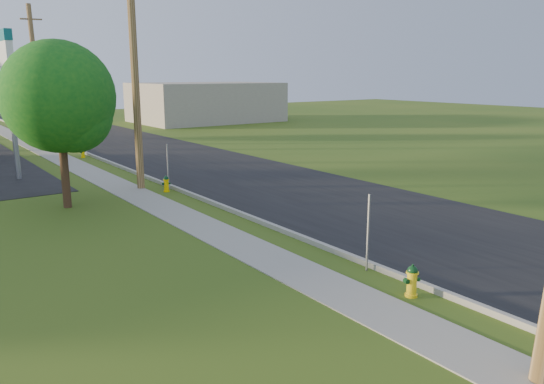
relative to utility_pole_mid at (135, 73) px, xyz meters
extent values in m
plane|color=#325216|center=(0.60, -17.00, -4.95)|extent=(140.00, 140.00, 0.00)
cube|color=black|center=(5.10, -7.00, -4.94)|extent=(8.00, 120.00, 0.02)
cube|color=gray|center=(1.10, -7.00, -4.88)|extent=(0.15, 120.00, 0.15)
cube|color=gray|center=(-0.65, -7.00, -4.94)|extent=(1.50, 120.00, 0.03)
cylinder|color=brown|center=(0.00, 0.00, -0.05)|extent=(0.32, 0.32, 9.80)
cylinder|color=brown|center=(0.00, 18.00, -0.20)|extent=(0.49, 0.32, 9.50)
cube|color=brown|center=(0.00, 18.00, 3.55)|extent=(1.40, 0.10, 0.12)
cube|color=gray|center=(0.85, -12.80, -3.95)|extent=(0.05, 0.04, 2.00)
cube|color=gray|center=(0.85, -1.00, -3.95)|extent=(0.05, 0.04, 2.00)
cube|color=gray|center=(0.85, 11.20, -3.95)|extent=(0.05, 0.04, 2.00)
cylinder|color=gray|center=(-3.90, 5.50, -2.45)|extent=(0.24, 0.24, 5.00)
cube|color=silver|center=(-3.90, 5.50, 0.85)|extent=(0.30, 2.00, 2.00)
cube|color=#0C585F|center=(-3.90, 5.50, 1.65)|extent=(0.34, 2.04, 0.50)
cube|color=gray|center=(18.60, 28.00, -2.95)|extent=(14.00, 10.00, 4.00)
cylinder|color=#382718|center=(-3.54, -1.56, -3.37)|extent=(0.30, 0.30, 3.16)
sphere|color=#105316|center=(-3.54, -1.56, -0.85)|extent=(4.04, 4.04, 4.04)
sphere|color=#105316|center=(-3.14, -1.86, -1.48)|extent=(2.78, 2.78, 2.78)
cylinder|color=yellow|center=(0.50, -14.53, -4.92)|extent=(0.29, 0.29, 0.06)
cylinder|color=yellow|center=(0.50, -14.53, -4.65)|extent=(0.22, 0.22, 0.61)
cylinder|color=yellow|center=(0.50, -14.53, -4.38)|extent=(0.29, 0.29, 0.04)
sphere|color=black|center=(0.50, -14.53, -4.34)|extent=(0.23, 0.23, 0.23)
cylinder|color=black|center=(0.50, -14.53, -4.22)|extent=(0.05, 0.05, 0.06)
cylinder|color=black|center=(0.46, -14.66, -4.57)|extent=(0.14, 0.15, 0.11)
cylinder|color=black|center=(0.37, -14.48, -4.57)|extent=(0.12, 0.12, 0.09)
cylinder|color=black|center=(0.64, -14.57, -4.57)|extent=(0.12, 0.12, 0.09)
cylinder|color=#FFCC00|center=(0.63, -1.25, -4.93)|extent=(0.26, 0.26, 0.06)
cylinder|color=#FFCC00|center=(0.63, -1.25, -4.67)|extent=(0.21, 0.21, 0.56)
cylinder|color=#FFCC00|center=(0.63, -1.25, -4.43)|extent=(0.26, 0.26, 0.04)
sphere|color=#073417|center=(0.63, -1.25, -4.39)|extent=(0.22, 0.22, 0.22)
cylinder|color=#073417|center=(0.63, -1.25, -4.28)|extent=(0.05, 0.05, 0.06)
cylinder|color=#073417|center=(0.58, -1.37, -4.60)|extent=(0.14, 0.14, 0.10)
cylinder|color=#073417|center=(0.51, -1.20, -4.60)|extent=(0.12, 0.11, 0.08)
cylinder|color=#073417|center=(0.75, -1.29, -4.60)|extent=(0.12, 0.11, 0.08)
cylinder|color=#FFCF00|center=(0.56, 10.35, -4.93)|extent=(0.25, 0.25, 0.05)
cylinder|color=#FFCF00|center=(0.56, 10.35, -4.68)|extent=(0.20, 0.20, 0.54)
cylinder|color=#FFCF00|center=(0.56, 10.35, -4.45)|extent=(0.25, 0.25, 0.04)
sphere|color=#08351A|center=(0.56, 10.35, -4.41)|extent=(0.21, 0.21, 0.21)
cylinder|color=#08351A|center=(0.56, 10.35, -4.30)|extent=(0.05, 0.05, 0.05)
cylinder|color=#08351A|center=(0.60, 10.23, -4.61)|extent=(0.13, 0.14, 0.10)
cylinder|color=#08351A|center=(0.44, 10.31, -4.61)|extent=(0.11, 0.11, 0.08)
cylinder|color=#08351A|center=(0.67, 10.39, -4.61)|extent=(0.11, 0.11, 0.08)
camera|label=1|loc=(-8.55, -21.76, -0.04)|focal=35.00mm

